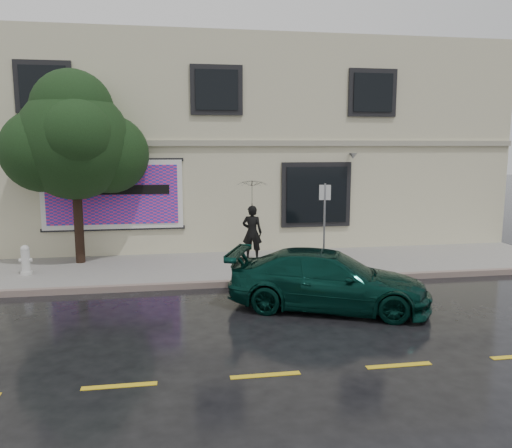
{
  "coord_description": "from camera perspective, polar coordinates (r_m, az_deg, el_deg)",
  "views": [
    {
      "loc": [
        -1.3,
        -10.65,
        3.53
      ],
      "look_at": [
        0.77,
        2.2,
        1.47
      ],
      "focal_mm": 35.0,
      "sensor_mm": 36.0,
      "label": 1
    }
  ],
  "objects": [
    {
      "name": "fire_hydrant",
      "position": [
        14.53,
        -24.83,
        -3.77
      ],
      "size": [
        0.33,
        0.3,
        0.79
      ],
      "rotation": [
        0.0,
        0.0,
        0.42
      ],
      "color": "beige",
      "rests_on": "sidewalk"
    },
    {
      "name": "curb",
      "position": [
        12.7,
        -2.96,
        -6.83
      ],
      "size": [
        20.0,
        0.18,
        0.16
      ],
      "primitive_type": "cube",
      "color": "slate",
      "rests_on": "ground"
    },
    {
      "name": "road_marking",
      "position": [
        8.08,
        1.08,
        -16.89
      ],
      "size": [
        19.0,
        0.12,
        0.01
      ],
      "primitive_type": "cube",
      "color": "gold",
      "rests_on": "ground"
    },
    {
      "name": "sidewalk",
      "position": [
        14.39,
        -3.72,
        -4.95
      ],
      "size": [
        20.0,
        3.5,
        0.15
      ],
      "primitive_type": "cube",
      "color": "gray",
      "rests_on": "ground"
    },
    {
      "name": "billboard",
      "position": [
        15.76,
        -16.07,
        3.24
      ],
      "size": [
        4.3,
        0.16,
        2.2
      ],
      "color": "white",
      "rests_on": "ground"
    },
    {
      "name": "street_tree",
      "position": [
        15.11,
        -20.06,
        8.59
      ],
      "size": [
        3.17,
        3.17,
        5.02
      ],
      "color": "black",
      "rests_on": "sidewalk"
    },
    {
      "name": "umbrella",
      "position": [
        14.69,
        -0.45,
        3.55
      ],
      "size": [
        1.09,
        1.09,
        0.72
      ],
      "primitive_type": "imported",
      "rotation": [
        0.0,
        0.0,
        -0.13
      ],
      "color": "black",
      "rests_on": "pedestrian"
    },
    {
      "name": "car",
      "position": [
        11.04,
        8.24,
        -6.35
      ],
      "size": [
        4.72,
        3.36,
        1.26
      ],
      "primitive_type": "imported",
      "rotation": [
        0.0,
        0.0,
        1.2
      ],
      "color": "#072C24",
      "rests_on": "ground"
    },
    {
      "name": "sign_pole",
      "position": [
        13.07,
        7.82,
        0.45
      ],
      "size": [
        0.3,
        0.07,
        2.42
      ],
      "rotation": [
        0.0,
        0.0,
        -0.18
      ],
      "color": "gray",
      "rests_on": "sidewalk"
    },
    {
      "name": "pedestrian",
      "position": [
        14.84,
        -0.45,
        -0.98
      ],
      "size": [
        0.69,
        0.56,
        1.63
      ],
      "primitive_type": "imported",
      "rotation": [
        0.0,
        0.0,
        2.82
      ],
      "color": "black",
      "rests_on": "sidewalk"
    },
    {
      "name": "building",
      "position": [
        19.69,
        -5.44,
        8.84
      ],
      "size": [
        20.0,
        8.12,
        7.0
      ],
      "color": "beige",
      "rests_on": "ground"
    },
    {
      "name": "ground",
      "position": [
        11.3,
        -2.12,
        -9.24
      ],
      "size": [
        90.0,
        90.0,
        0.0
      ],
      "primitive_type": "plane",
      "color": "black",
      "rests_on": "ground"
    }
  ]
}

